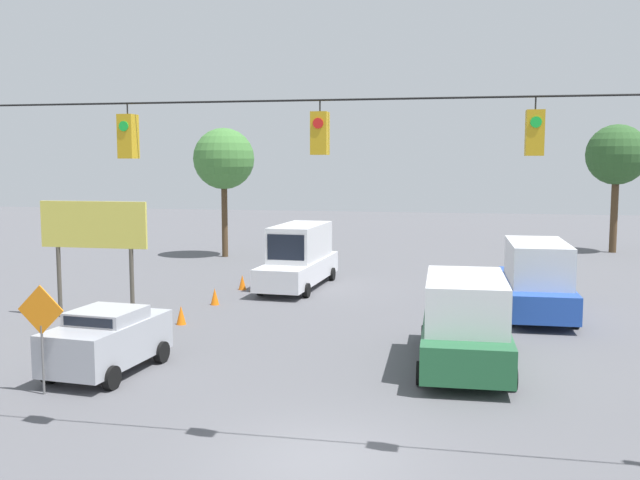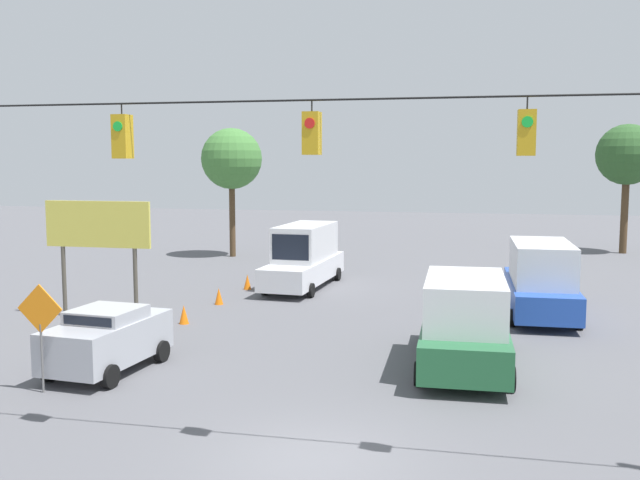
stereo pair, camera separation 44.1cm
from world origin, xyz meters
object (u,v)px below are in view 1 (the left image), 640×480
Objects in this scene: overhead_signal_span at (318,216)px; traffic_cone_fourth at (215,297)px; work_zone_sign at (41,318)px; tree_horizon_right at (224,159)px; traffic_cone_fifth at (242,282)px; box_truck_blue_oncoming_far at (536,278)px; traffic_cone_second at (144,336)px; box_truck_white_withflow_far at (299,256)px; tree_horizon_left at (617,156)px; box_truck_green_crossing_near at (465,321)px; traffic_cone_nearest at (93,368)px; sedan_silver_parked_shoulder at (108,339)px; traffic_cone_third at (181,315)px; roadside_billboard at (94,232)px.

overhead_signal_span is 16.52m from traffic_cone_fourth.
tree_horizon_right is (4.04, -26.18, 4.07)m from work_zone_sign.
box_truck_blue_oncoming_far is at bearing 167.27° from traffic_cone_fifth.
traffic_cone_second is 6.87m from traffic_cone_fourth.
box_truck_white_withflow_far is 24.40m from tree_horizon_left.
overhead_signal_span reaches higher than box_truck_green_crossing_near.
box_truck_white_withflow_far is 10.49× the size of traffic_cone_nearest.
tree_horizon_right is at bearing -53.95° from box_truck_white_withflow_far.
work_zone_sign is (0.70, 2.09, 1.03)m from sedan_silver_parked_shoulder.
traffic_cone_fourth is (0.28, -9.67, -0.61)m from sedan_silver_parked_shoulder.
traffic_cone_second is at bearing 90.90° from traffic_cone_third.
traffic_cone_nearest is 0.25× the size of work_zone_sign.
box_truck_white_withflow_far is 11.22m from box_truck_blue_oncoming_far.
box_truck_blue_oncoming_far is 14.96m from traffic_cone_second.
box_truck_white_withflow_far is 1.64× the size of roadside_billboard.
work_zone_sign is at bearing 80.05° from box_truck_white_withflow_far.
roadside_billboard is (3.62, 6.93, 2.94)m from traffic_cone_fifth.
tree_horizon_left reaches higher than traffic_cone_second.
roadside_billboard is (13.72, -3.75, 1.96)m from box_truck_green_crossing_near.
box_truck_green_crossing_near is 10.23m from sedan_silver_parked_shoulder.
sedan_silver_parked_shoulder is (6.97, -4.46, -3.93)m from overhead_signal_span.
tree_horizon_left is (-19.78, -21.40, 5.96)m from traffic_cone_fourth.
traffic_cone_third is at bearing -18.60° from box_truck_green_crossing_near.
traffic_cone_third is 8.27m from work_zone_sign.
tree_horizon_right is (4.74, -24.10, 5.11)m from sedan_silver_parked_shoulder.
work_zone_sign is at bearing 86.99° from traffic_cone_third.
traffic_cone_nearest is (9.94, 3.37, -0.98)m from box_truck_green_crossing_near.
traffic_cone_fourth is 29.74m from tree_horizon_left.
overhead_signal_span is 27.66× the size of traffic_cone_fourth.
traffic_cone_third is at bearing 73.70° from box_truck_white_withflow_far.
tree_horizon_right is (4.69, -24.88, 5.71)m from traffic_cone_nearest.
traffic_cone_nearest is 0.16× the size of roadside_billboard.
roadside_billboard is (6.05, 8.19, 1.83)m from box_truck_white_withflow_far.
sedan_silver_parked_shoulder is (2.22, 14.54, -0.50)m from box_truck_white_withflow_far.
box_truck_green_crossing_near is at bearing -161.26° from traffic_cone_nearest.
overhead_signal_span is at bearing 147.37° from sedan_silver_parked_shoulder.
traffic_cone_fifth is 8.35m from roadside_billboard.
box_truck_white_withflow_far is at bearing -98.43° from traffic_cone_nearest.
overhead_signal_span is 4.60× the size of sedan_silver_parked_shoulder.
overhead_signal_span is 27.66× the size of traffic_cone_fifth.
traffic_cone_nearest is 10.45m from traffic_cone_fourth.
traffic_cone_nearest is at bearing 91.87° from traffic_cone_third.
box_truck_green_crossing_near is 10.16m from traffic_cone_second.
overhead_signal_span reaches higher than traffic_cone_third.
traffic_cone_second is 1.00× the size of traffic_cone_third.
tree_horizon_left is at bearing -108.65° from box_truck_green_crossing_near.
tree_horizon_right reaches higher than traffic_cone_nearest.
traffic_cone_second is at bearing 30.47° from box_truck_blue_oncoming_far.
sedan_silver_parked_shoulder is at bearing -32.63° from overhead_signal_span.
traffic_cone_fourth is (0.23, -10.45, 0.00)m from traffic_cone_nearest.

